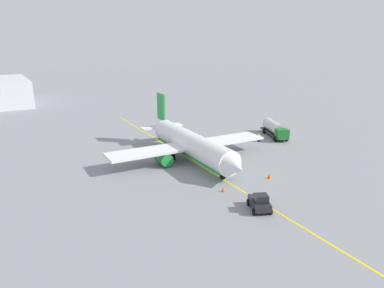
% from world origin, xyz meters
% --- Properties ---
extents(ground_plane, '(400.00, 400.00, 0.00)m').
position_xyz_m(ground_plane, '(0.00, 0.00, 0.00)').
color(ground_plane, gray).
extents(airplane, '(29.93, 28.97, 9.93)m').
position_xyz_m(airplane, '(-0.45, -0.05, 2.78)').
color(airplane, white).
rests_on(airplane, ground).
extents(fuel_tanker, '(10.77, 4.88, 3.15)m').
position_xyz_m(fuel_tanker, '(-8.04, 22.32, 1.73)').
color(fuel_tanker, '#2D2D33').
rests_on(fuel_tanker, ground).
extents(pushback_tug, '(4.02, 3.16, 2.20)m').
position_xyz_m(pushback_tug, '(20.06, 0.67, 1.01)').
color(pushback_tug, '#232328').
rests_on(pushback_tug, ground).
extents(refueling_worker, '(0.61, 0.50, 1.71)m').
position_xyz_m(refueling_worker, '(-5.90, 17.08, 0.82)').
color(refueling_worker, navy).
rests_on(refueling_worker, ground).
extents(safety_cone_nose, '(0.57, 0.57, 0.63)m').
position_xyz_m(safety_cone_nose, '(13.53, -0.91, 0.31)').
color(safety_cone_nose, '#F2590F').
rests_on(safety_cone_nose, ground).
extents(safety_cone_wingtip, '(0.66, 0.66, 0.73)m').
position_xyz_m(safety_cone_wingtip, '(11.80, 7.70, 0.36)').
color(safety_cone_wingtip, '#F2590F').
rests_on(safety_cone_wingtip, ground).
extents(taxi_line_marking, '(79.75, 9.08, 0.01)m').
position_xyz_m(taxi_line_marking, '(0.00, 0.00, 0.01)').
color(taxi_line_marking, yellow).
rests_on(taxi_line_marking, ground).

